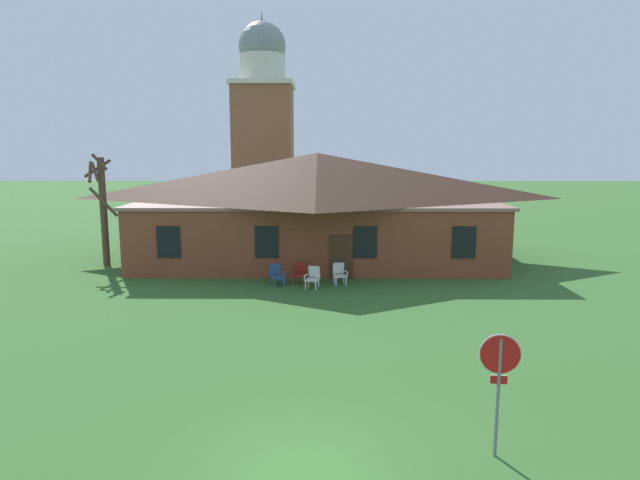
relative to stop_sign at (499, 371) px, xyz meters
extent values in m
plane|color=#336028|center=(-3.80, -0.51, -1.78)|extent=(200.00, 200.00, 0.00)
cube|color=brown|center=(-3.80, 20.21, -0.18)|extent=(18.45, 10.00, 3.20)
cube|color=#8C6458|center=(-3.80, 20.21, 1.50)|extent=(18.82, 10.20, 0.16)
pyramid|color=#382319|center=(-3.80, 20.21, 2.83)|extent=(19.19, 10.40, 2.51)
cube|color=black|center=(-10.71, 15.18, -0.02)|extent=(1.10, 0.06, 1.50)
cube|color=black|center=(-6.10, 15.18, -0.02)|extent=(1.10, 0.06, 1.50)
cube|color=black|center=(-1.49, 15.18, -0.02)|extent=(1.10, 0.06, 1.50)
cube|color=black|center=(3.12, 15.18, -0.02)|extent=(1.10, 0.06, 1.50)
cube|color=#422819|center=(-2.61, 15.18, -0.73)|extent=(1.10, 0.06, 2.10)
cube|color=#93563D|center=(-8.52, 36.67, 3.82)|extent=(4.80, 4.80, 11.20)
cube|color=silver|center=(-8.52, 36.67, 9.60)|extent=(5.18, 5.18, 0.36)
cylinder|color=silver|center=(-8.52, 36.67, 10.88)|extent=(3.80, 3.80, 2.20)
sphere|color=gray|center=(-8.52, 36.67, 12.66)|extent=(3.88, 3.88, 3.88)
cone|color=gray|center=(-8.52, 36.67, 15.00)|extent=(0.24, 0.24, 1.00)
cylinder|color=slate|center=(0.00, 0.00, -0.56)|extent=(0.07, 0.07, 2.44)
cylinder|color=white|center=(0.00, 0.01, 0.33)|extent=(0.80, 0.10, 0.81)
cylinder|color=#B71414|center=(0.00, -0.01, 0.33)|extent=(0.76, 0.10, 0.76)
cube|color=#B71414|center=(0.00, 0.00, -0.19)|extent=(0.32, 0.06, 0.16)
cube|color=white|center=(0.00, 0.01, -0.19)|extent=(0.34, 0.05, 0.18)
cube|color=#2D5693|center=(-5.21, 13.76, -1.60)|extent=(0.07, 0.07, 0.36)
cube|color=#2D5693|center=(-5.63, 13.57, -1.60)|extent=(0.07, 0.07, 0.36)
cube|color=#2D5693|center=(-5.39, 14.16, -1.60)|extent=(0.07, 0.07, 0.36)
cube|color=#2D5693|center=(-5.81, 13.97, -1.60)|extent=(0.07, 0.07, 0.36)
cube|color=#2D5693|center=(-5.51, 13.86, -1.40)|extent=(0.70, 0.69, 0.05)
cube|color=#2D5693|center=(-5.64, 14.15, -1.10)|extent=(0.55, 0.38, 0.54)
cube|color=#2D5693|center=(-5.24, 13.96, -1.20)|extent=(0.25, 0.45, 0.03)
cube|color=#2D5693|center=(-5.17, 13.82, -1.31)|extent=(0.05, 0.05, 0.22)
cube|color=#2D5693|center=(-5.77, 13.73, -1.20)|extent=(0.25, 0.45, 0.03)
cube|color=#2D5693|center=(-5.70, 13.58, -1.31)|extent=(0.05, 0.05, 0.22)
cube|color=maroon|center=(-4.33, 14.00, -1.60)|extent=(0.05, 0.05, 0.36)
cube|color=maroon|center=(-4.78, 14.03, -1.60)|extent=(0.05, 0.05, 0.36)
cube|color=maroon|center=(-4.29, 14.44, -1.60)|extent=(0.05, 0.05, 0.36)
cube|color=maroon|center=(-4.75, 14.47, -1.60)|extent=(0.05, 0.05, 0.36)
cube|color=maroon|center=(-4.54, 14.23, -1.40)|extent=(0.58, 0.56, 0.05)
cube|color=maroon|center=(-4.51, 14.54, -1.10)|extent=(0.53, 0.23, 0.54)
cube|color=maroon|center=(-4.25, 14.19, -1.20)|extent=(0.10, 0.47, 0.03)
cube|color=maroon|center=(-4.26, 14.03, -1.31)|extent=(0.04, 0.04, 0.22)
cube|color=maroon|center=(-4.83, 14.24, -1.20)|extent=(0.10, 0.47, 0.03)
cube|color=maroon|center=(-4.84, 14.08, -1.31)|extent=(0.04, 0.04, 0.22)
cube|color=white|center=(-3.77, 13.06, -1.60)|extent=(0.06, 0.06, 0.36)
cube|color=white|center=(-4.22, 13.19, -1.60)|extent=(0.06, 0.06, 0.36)
cube|color=white|center=(-3.65, 13.49, -1.60)|extent=(0.06, 0.06, 0.36)
cube|color=white|center=(-4.09, 13.62, -1.60)|extent=(0.06, 0.06, 0.36)
cube|color=white|center=(-3.93, 13.34, -1.40)|extent=(0.66, 0.65, 0.05)
cube|color=white|center=(-3.85, 13.64, -1.10)|extent=(0.55, 0.33, 0.54)
cube|color=white|center=(-3.66, 13.24, -1.20)|extent=(0.19, 0.47, 0.03)
cube|color=white|center=(-3.71, 13.08, -1.31)|extent=(0.05, 0.05, 0.22)
cube|color=white|center=(-4.22, 13.40, -1.20)|extent=(0.19, 0.47, 0.03)
cube|color=white|center=(-4.26, 13.25, -1.31)|extent=(0.05, 0.05, 0.22)
cube|color=white|center=(-2.43, 13.91, -1.60)|extent=(0.06, 0.06, 0.36)
cube|color=white|center=(-2.87, 13.82, -1.60)|extent=(0.06, 0.06, 0.36)
cube|color=white|center=(-2.51, 14.35, -1.60)|extent=(0.06, 0.06, 0.36)
cube|color=white|center=(-2.96, 14.25, -1.60)|extent=(0.06, 0.06, 0.36)
cube|color=white|center=(-2.69, 14.08, -1.40)|extent=(0.63, 0.62, 0.05)
cube|color=white|center=(-2.76, 14.39, -1.10)|extent=(0.54, 0.29, 0.54)
cube|color=white|center=(-2.41, 14.12, -1.20)|extent=(0.15, 0.47, 0.03)
cube|color=white|center=(-2.37, 13.96, -1.31)|extent=(0.05, 0.05, 0.22)
cube|color=white|center=(-2.97, 14.01, -1.20)|extent=(0.15, 0.47, 0.03)
cube|color=white|center=(-2.94, 13.85, -1.31)|extent=(0.05, 0.05, 0.22)
cylinder|color=brown|center=(-14.93, 18.26, 1.04)|extent=(0.36, 0.36, 5.65)
cylinder|color=brown|center=(-15.32, 18.79, 3.29)|extent=(1.24, 0.96, 0.98)
cylinder|color=brown|center=(-15.16, 18.04, 3.14)|extent=(0.65, 0.66, 0.99)
cylinder|color=brown|center=(-14.67, 17.70, 1.62)|extent=(1.30, 0.71, 1.59)
cylinder|color=brown|center=(-15.43, 18.10, 3.13)|extent=(0.50, 1.16, 1.09)
cylinder|color=brown|center=(-14.85, 17.94, 3.64)|extent=(0.80, 0.35, 0.89)
camera|label=1|loc=(-3.39, -10.09, 4.22)|focal=30.78mm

